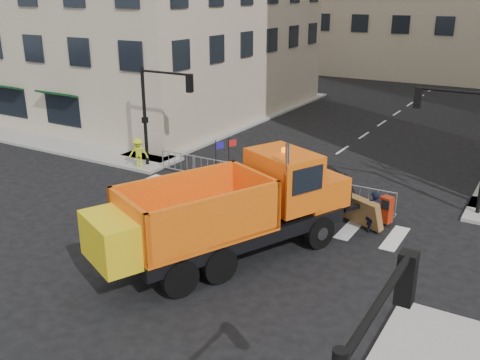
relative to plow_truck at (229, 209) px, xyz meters
The scene contains 10 objects.
ground 2.52m from the plow_truck, 149.67° to the right, with size 120.00×120.00×0.00m, color black.
sidewalk_back 8.01m from the plow_truck, 100.50° to the left, with size 64.00×5.00×0.15m, color gray.
traffic_light_left 11.57m from the plow_truck, 144.71° to the left, with size 0.18×0.18×5.40m, color black.
crowd_barriers 7.24m from the plow_truck, 107.79° to the left, with size 12.60×0.60×1.10m, color #9EA0A5, non-canonical shape.
plow_truck is the anchor object (origin of this frame).
cop_a 6.13m from the plow_truck, 52.01° to the left, with size 0.63×0.42×1.74m, color black.
cop_b 6.43m from the plow_truck, 75.64° to the left, with size 0.89×0.69×1.82m, color black.
cop_c 6.35m from the plow_truck, 70.97° to the left, with size 1.06×0.44×1.81m, color black.
worker 11.22m from the plow_truck, 147.53° to the left, with size 1.03×0.59×1.60m, color #C5D318.
newspaper_box 7.03m from the plow_truck, 54.93° to the left, with size 0.45×0.40×1.10m, color #9D220C.
Camera 1 is at (10.55, -13.74, 9.10)m, focal length 40.00 mm.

